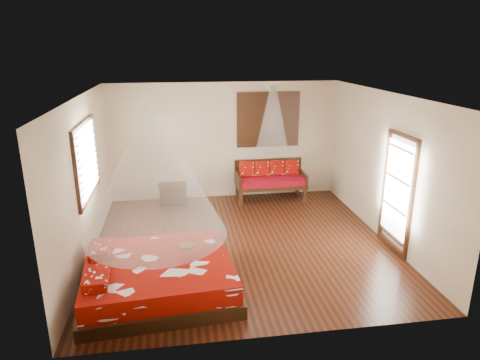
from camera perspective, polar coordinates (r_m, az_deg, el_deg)
name	(u,v)px	position (r m, az deg, el deg)	size (l,w,h in m)	color
room	(242,173)	(7.73, 0.29, 0.90)	(5.54, 5.54, 2.84)	black
bed	(158,276)	(6.78, -10.88, -12.51)	(2.41, 2.21, 0.65)	black
daybed	(270,178)	(10.41, 4.03, 0.22)	(1.67, 0.74, 0.94)	black
storage_chest	(173,193)	(10.34, -8.97, -1.78)	(0.68, 0.51, 0.45)	black
shutter_panel	(268,120)	(10.42, 3.79, 8.04)	(1.52, 0.06, 1.32)	black
window_left	(87,160)	(7.91, -19.74, 2.50)	(0.10, 1.74, 1.34)	black
glazed_door	(397,194)	(8.16, 20.19, -1.75)	(0.08, 1.02, 2.16)	black
wine_tray	(186,244)	(7.03, -7.20, -8.41)	(0.25, 0.25, 0.20)	brown
mosquito_net_main	(153,176)	(6.15, -11.52, 0.51)	(2.08, 2.08, 1.80)	white
mosquito_net_daybed	(273,119)	(9.95, 4.38, 8.17)	(0.77, 0.77, 1.50)	white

